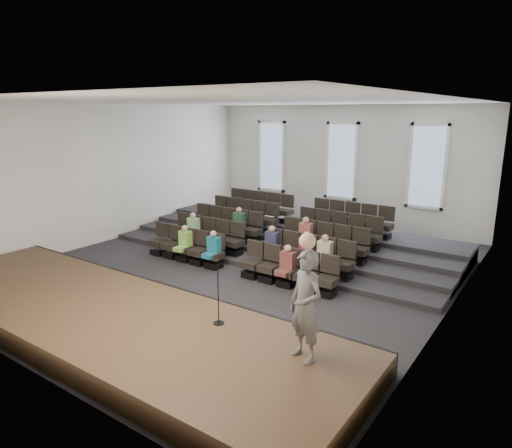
# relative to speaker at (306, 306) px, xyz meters

# --- Properties ---
(ground) EXTENTS (14.00, 14.00, 0.00)m
(ground) POSITION_rel_speaker_xyz_m (-4.60, 4.44, -1.49)
(ground) COLOR black
(ground) RESTS_ON ground
(ceiling) EXTENTS (12.00, 14.00, 0.02)m
(ceiling) POSITION_rel_speaker_xyz_m (-4.60, 4.44, 3.52)
(ceiling) COLOR white
(ceiling) RESTS_ON ground
(wall_back) EXTENTS (12.00, 0.04, 5.00)m
(wall_back) POSITION_rel_speaker_xyz_m (-4.60, 11.46, 1.01)
(wall_back) COLOR white
(wall_back) RESTS_ON ground
(wall_front) EXTENTS (12.00, 0.04, 5.00)m
(wall_front) POSITION_rel_speaker_xyz_m (-4.60, -2.58, 1.01)
(wall_front) COLOR white
(wall_front) RESTS_ON ground
(wall_left) EXTENTS (0.04, 14.00, 5.00)m
(wall_left) POSITION_rel_speaker_xyz_m (-10.62, 4.44, 1.01)
(wall_left) COLOR white
(wall_left) RESTS_ON ground
(wall_right) EXTENTS (0.04, 14.00, 5.00)m
(wall_right) POSITION_rel_speaker_xyz_m (1.42, 4.44, 1.01)
(wall_right) COLOR white
(wall_right) RESTS_ON ground
(stage) EXTENTS (11.80, 3.60, 0.50)m
(stage) POSITION_rel_speaker_xyz_m (-4.60, -0.66, -1.24)
(stage) COLOR #402D1B
(stage) RESTS_ON ground
(stage_lip) EXTENTS (11.80, 0.06, 0.52)m
(stage_lip) POSITION_rel_speaker_xyz_m (-4.60, 1.11, -1.24)
(stage_lip) COLOR black
(stage_lip) RESTS_ON ground
(risers) EXTENTS (11.80, 4.80, 0.60)m
(risers) POSITION_rel_speaker_xyz_m (-4.60, 7.61, -1.29)
(risers) COLOR black
(risers) RESTS_ON ground
(seating_rows) EXTENTS (6.80, 4.70, 1.67)m
(seating_rows) POSITION_rel_speaker_xyz_m (-4.60, 5.98, -0.81)
(seating_rows) COLOR black
(seating_rows) RESTS_ON ground
(windows) EXTENTS (8.44, 0.10, 3.24)m
(windows) POSITION_rel_speaker_xyz_m (-4.60, 11.39, 1.21)
(windows) COLOR white
(windows) RESTS_ON wall_back
(audience) EXTENTS (5.45, 2.64, 1.10)m
(audience) POSITION_rel_speaker_xyz_m (-4.38, 4.78, -0.68)
(audience) COLOR #86C64F
(audience) RESTS_ON seating_rows
(speaker) EXTENTS (0.84, 0.71, 1.98)m
(speaker) POSITION_rel_speaker_xyz_m (0.00, 0.00, 0.00)
(speaker) COLOR #565451
(speaker) RESTS_ON stage
(mic_stand) EXTENTS (0.23, 0.23, 1.38)m
(mic_stand) POSITION_rel_speaker_xyz_m (-2.10, 0.20, -0.58)
(mic_stand) COLOR black
(mic_stand) RESTS_ON stage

